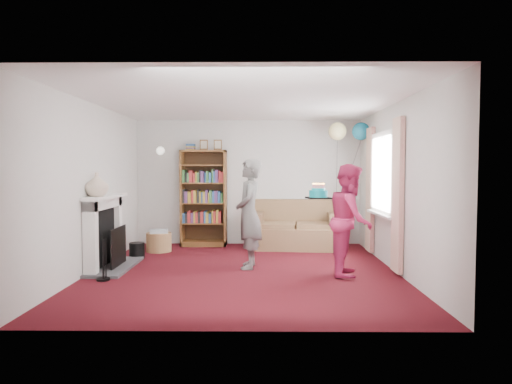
{
  "coord_description": "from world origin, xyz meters",
  "views": [
    {
      "loc": [
        0.26,
        -6.71,
        1.53
      ],
      "look_at": [
        0.18,
        0.6,
        1.15
      ],
      "focal_mm": 32.0,
      "sensor_mm": 36.0,
      "label": 1
    }
  ],
  "objects_px": {
    "person_striped": "(249,214)",
    "birthday_cake": "(318,194)",
    "person_magenta": "(351,220)",
    "sofa": "(295,230)",
    "bookcase": "(204,199)"
  },
  "relations": [
    {
      "from": "person_striped",
      "to": "birthday_cake",
      "type": "height_order",
      "value": "person_striped"
    },
    {
      "from": "sofa",
      "to": "person_striped",
      "type": "distance_m",
      "value": 2.07
    },
    {
      "from": "sofa",
      "to": "person_striped",
      "type": "xyz_separation_m",
      "value": [
        -0.85,
        -1.83,
        0.5
      ]
    },
    {
      "from": "bookcase",
      "to": "birthday_cake",
      "type": "height_order",
      "value": "bookcase"
    },
    {
      "from": "sofa",
      "to": "person_magenta",
      "type": "relative_size",
      "value": 1.08
    },
    {
      "from": "sofa",
      "to": "birthday_cake",
      "type": "bearing_deg",
      "value": -80.07
    },
    {
      "from": "sofa",
      "to": "birthday_cake",
      "type": "relative_size",
      "value": 5.3
    },
    {
      "from": "bookcase",
      "to": "sofa",
      "type": "relative_size",
      "value": 1.22
    },
    {
      "from": "sofa",
      "to": "bookcase",
      "type": "bearing_deg",
      "value": 177.9
    },
    {
      "from": "bookcase",
      "to": "sofa",
      "type": "bearing_deg",
      "value": -7.29
    },
    {
      "from": "person_striped",
      "to": "bookcase",
      "type": "bearing_deg",
      "value": -154.88
    },
    {
      "from": "person_striped",
      "to": "birthday_cake",
      "type": "bearing_deg",
      "value": 74.32
    },
    {
      "from": "person_magenta",
      "to": "birthday_cake",
      "type": "bearing_deg",
      "value": 82.9
    },
    {
      "from": "sofa",
      "to": "birthday_cake",
      "type": "height_order",
      "value": "birthday_cake"
    },
    {
      "from": "bookcase",
      "to": "birthday_cake",
      "type": "bearing_deg",
      "value": -49.93
    }
  ]
}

